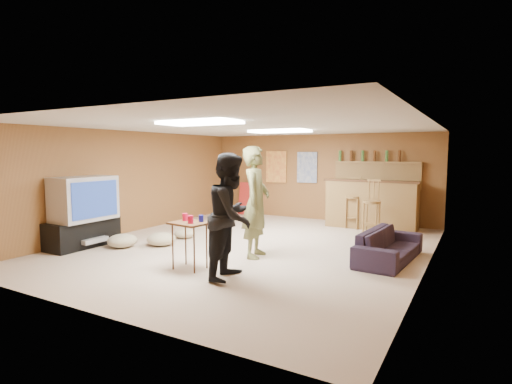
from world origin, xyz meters
The scene contains 32 objects.
ground centered at (0.00, 0.00, 0.00)m, with size 7.00×7.00×0.00m, color tan.
ceiling centered at (0.00, 0.00, 2.20)m, with size 6.00×7.00×0.02m, color silver.
wall_back centered at (0.00, 3.50, 1.10)m, with size 6.00×0.02×2.20m, color brown.
wall_front centered at (0.00, -3.50, 1.10)m, with size 6.00×0.02×2.20m, color brown.
wall_left centered at (-3.00, 0.00, 1.10)m, with size 0.02×7.00×2.20m, color brown.
wall_right centered at (3.00, 0.00, 1.10)m, with size 0.02×7.00×2.20m, color brown.
tv_stand centered at (-2.72, -1.50, 0.25)m, with size 0.55×1.30×0.50m, color black.
dvd_box centered at (-2.50, -1.50, 0.15)m, with size 0.35×0.50×0.08m, color #B2B2B7.
tv_body centered at (-2.65, -1.50, 0.90)m, with size 0.60×1.10×0.80m, color #B2B2B7.
tv_screen centered at (-2.34, -1.50, 0.90)m, with size 0.02×0.95×0.65m, color navy.
bar_counter centered at (1.50, 2.95, 0.55)m, with size 2.00×0.60×1.10m, color brown.
bar_lip centered at (1.50, 2.70, 1.10)m, with size 2.10×0.12×0.05m, color #422715.
bar_shelf centered at (1.50, 3.40, 1.50)m, with size 2.00×0.18×0.05m, color brown.
bar_backing centered at (1.50, 3.42, 1.20)m, with size 2.00×0.14×0.60m, color brown.
poster_left centered at (-1.20, 3.46, 1.35)m, with size 0.60×0.03×0.85m, color #BF3F26.
poster_right centered at (-0.30, 3.46, 1.35)m, with size 0.55×0.03×0.80m, color #334C99.
folding_chair_stack centered at (-2.00, 3.30, 0.45)m, with size 0.50×0.14×0.90m, color #B42521.
ceiling_panel_front centered at (0.00, -1.50, 2.17)m, with size 1.20×0.60×0.04m, color white.
ceiling_panel_back centered at (0.00, 1.20, 2.17)m, with size 1.20×0.60×0.04m, color white.
person_olive centered at (0.43, -0.56, 0.92)m, with size 0.67×0.44×1.84m, color olive.
person_black centered at (0.68, -1.71, 0.86)m, with size 0.84×0.66×1.73m, color black.
sofa centered at (2.42, 0.25, 0.25)m, with size 1.71×0.67×0.50m, color black.
tray_table centered at (-0.09, -1.66, 0.35)m, with size 0.54×0.43×0.71m, color #422715.
cup_red_near centered at (-0.22, -1.59, 0.76)m, with size 0.08×0.08×0.11m, color red.
cup_red_far centered at (-0.01, -1.73, 0.76)m, with size 0.08×0.08×0.11m, color red.
cup_blue centered at (0.04, -1.55, 0.76)m, with size 0.07×0.07×0.10m, color navy.
bar_stool_left centered at (1.13, 2.74, 0.62)m, with size 0.39×0.39×1.24m, color brown, non-canonical shape.
bar_stool_right centered at (1.72, 2.03, 0.57)m, with size 0.36×0.36×1.14m, color brown, non-canonical shape.
cushion_near_tv centered at (-1.52, -0.72, 0.12)m, with size 0.54×0.54×0.24m, color tan.
cushion_mid centered at (-1.56, 0.00, 0.09)m, with size 0.42×0.42×0.19m, color tan.
cushion_far centered at (-2.04, -1.18, 0.12)m, with size 0.54×0.54×0.24m, color tan.
bottle_row centered at (1.30, 3.38, 1.65)m, with size 1.48×0.08×0.26m, color #3F7233, non-canonical shape.
Camera 1 is at (3.63, -6.26, 1.73)m, focal length 28.00 mm.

